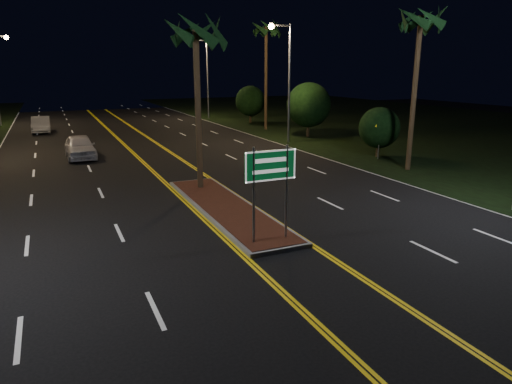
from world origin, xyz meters
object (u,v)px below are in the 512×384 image
streetlight_right_mid (285,70)px  shrub_near (379,128)px  palm_median (196,33)px  shrub_far (250,101)px  palm_right_near (421,21)px  car_far (41,123)px  car_near (80,145)px  median_island (226,208)px  shrub_mid (309,105)px  highway_sign (270,174)px  warning_sign (380,131)px  palm_right_far (266,30)px  streetlight_right_far (204,69)px

streetlight_right_mid → shrub_near: (2.89, -8.00, -3.71)m
palm_median → shrub_far: (13.80, 25.50, -4.94)m
palm_right_near → car_far: bearing=126.4°
palm_right_near → shrub_far: (1.30, 26.00, -5.88)m
car_near → shrub_far: bearing=36.6°
streetlight_right_mid → car_far: 23.45m
median_island → shrub_far: bearing=64.6°
streetlight_right_mid → shrub_mid: (3.39, 2.00, -2.93)m
highway_sign → palm_median: (0.00, 7.70, 4.87)m
median_island → palm_median: bearing=90.0°
shrub_mid → shrub_far: bearing=91.0°
median_island → shrub_near: 15.32m
highway_sign → warning_sign: (13.00, 10.52, -0.57)m
palm_right_far → shrub_near: (0.70, -16.00, -7.20)m
palm_median → shrub_mid: palm_median is taller
shrub_far → car_far: (-20.91, 0.59, -1.49)m
shrub_near → car_far: bearing=132.4°
streetlight_right_mid → car_near: 16.05m
palm_right_far → car_far: size_ratio=2.02×
palm_right_far → car_far: palm_right_far is taller
median_island → warning_sign: (13.00, 6.31, 1.75)m
palm_median → car_far: (-7.11, 26.09, -6.42)m
palm_right_near → shrub_near: (1.00, 4.00, -6.27)m
streetlight_right_mid → shrub_far: (3.19, 14.00, -3.32)m
median_island → palm_right_near: palm_right_near is taller
highway_sign → streetlight_right_mid: (10.61, 19.20, 3.25)m
median_island → palm_right_far: 27.84m
streetlight_right_far → shrub_mid: size_ratio=1.95×
shrub_near → warning_sign: size_ratio=1.19×
highway_sign → car_far: (-7.11, 33.79, -1.55)m
shrub_near → car_far: 30.60m
median_island → warning_sign: 14.56m
shrub_near → shrub_mid: size_ratio=0.71×
highway_sign → warning_sign: highway_sign is taller
streetlight_right_far → palm_median: streetlight_right_far is taller
warning_sign → streetlight_right_far: bearing=73.9°
median_island → shrub_far: shrub_far is taller
shrub_mid → car_near: size_ratio=0.86×
shrub_mid → warning_sign: (-1.00, -10.69, -0.89)m
car_near → palm_right_near: bearing=-35.3°
median_island → shrub_mid: size_ratio=2.22×
palm_right_near → shrub_near: bearing=76.0°
shrub_far → shrub_near: bearing=-90.8°
streetlight_right_far → warning_sign: size_ratio=3.23×
palm_median → warning_sign: size_ratio=2.98×
shrub_far → car_near: 23.42m
palm_median → car_near: 13.74m
car_far → streetlight_right_mid: bearing=-38.5°
palm_right_far → shrub_mid: size_ratio=2.23×
streetlight_right_mid → streetlight_right_far: size_ratio=1.00×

